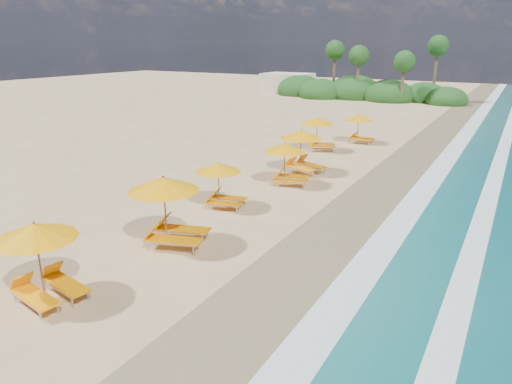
# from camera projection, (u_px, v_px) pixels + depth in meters

# --- Properties ---
(ground) EXTENTS (160.00, 160.00, 0.00)m
(ground) POSITION_uv_depth(u_px,v_px,m) (256.00, 218.00, 20.00)
(ground) COLOR tan
(ground) RESTS_ON ground
(wet_sand) EXTENTS (4.00, 160.00, 0.01)m
(wet_sand) POSITION_uv_depth(u_px,v_px,m) (345.00, 237.00, 18.11)
(wet_sand) COLOR #8B7853
(wet_sand) RESTS_ON ground
(surf_foam) EXTENTS (4.00, 160.00, 0.01)m
(surf_foam) POSITION_uv_depth(u_px,v_px,m) (416.00, 251.00, 16.82)
(surf_foam) COLOR white
(surf_foam) RESTS_ON ground
(station_2) EXTENTS (2.88, 2.74, 2.41)m
(station_2) POSITION_uv_depth(u_px,v_px,m) (42.00, 257.00, 13.33)
(station_2) COLOR olive
(station_2) RESTS_ON ground
(station_3) EXTENTS (3.40, 3.32, 2.68)m
(station_3) POSITION_uv_depth(u_px,v_px,m) (170.00, 206.00, 17.02)
(station_3) COLOR olive
(station_3) RESTS_ON ground
(station_4) EXTENTS (2.64, 2.55, 2.14)m
(station_4) POSITION_uv_depth(u_px,v_px,m) (222.00, 182.00, 21.05)
(station_4) COLOR olive
(station_4) RESTS_ON ground
(station_5) EXTENTS (2.85, 2.77, 2.27)m
(station_5) POSITION_uv_depth(u_px,v_px,m) (288.00, 161.00, 24.43)
(station_5) COLOR olive
(station_5) RESTS_ON ground
(station_6) EXTENTS (3.20, 3.13, 2.52)m
(station_6) POSITION_uv_depth(u_px,v_px,m) (303.00, 148.00, 26.68)
(station_6) COLOR olive
(station_6) RESTS_ON ground
(station_7) EXTENTS (3.11, 3.10, 2.36)m
(station_7) POSITION_uv_depth(u_px,v_px,m) (320.00, 131.00, 32.21)
(station_7) COLOR olive
(station_7) RESTS_ON ground
(station_8) EXTENTS (2.34, 2.16, 2.17)m
(station_8) POSITION_uv_depth(u_px,v_px,m) (360.00, 127.00, 34.62)
(station_8) COLOR olive
(station_8) RESTS_ON ground
(treeline) EXTENTS (25.80, 8.80, 9.74)m
(treeline) POSITION_uv_depth(u_px,v_px,m) (361.00, 91.00, 61.97)
(treeline) COLOR #163D14
(treeline) RESTS_ON ground
(beach_building) EXTENTS (7.00, 5.00, 2.80)m
(beach_building) POSITION_uv_depth(u_px,v_px,m) (288.00, 83.00, 69.60)
(beach_building) COLOR beige
(beach_building) RESTS_ON ground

